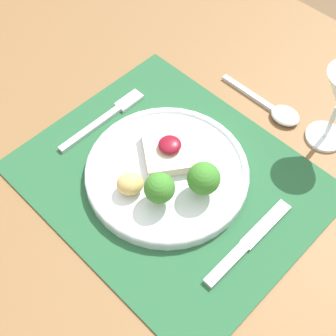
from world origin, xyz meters
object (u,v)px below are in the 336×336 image
object	(u,v)px
knife	(243,248)
fork	(108,116)
dinner_plate	(169,171)
spoon	(278,111)

from	to	relation	value
knife	fork	bearing A→B (deg)	174.57
fork	knife	size ratio (longest dim) A/B	1.00
dinner_plate	knife	distance (m)	0.17
fork	spoon	world-z (taller)	spoon
fork	knife	world-z (taller)	knife
dinner_plate	knife	size ratio (longest dim) A/B	1.44
knife	spoon	size ratio (longest dim) A/B	1.08
fork	spoon	bearing A→B (deg)	45.04
dinner_plate	knife	bearing A→B (deg)	-4.53
spoon	dinner_plate	bearing A→B (deg)	-103.51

